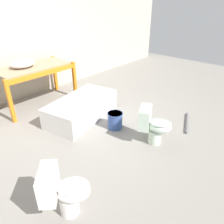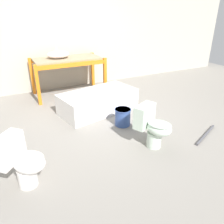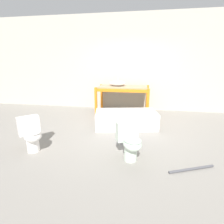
# 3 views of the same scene
# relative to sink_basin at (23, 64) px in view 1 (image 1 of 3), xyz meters

# --- Properties ---
(ground_plane) EXTENTS (12.00, 12.00, 0.00)m
(ground_plane) POSITION_rel_sink_basin_xyz_m (0.36, -1.56, -0.99)
(ground_plane) COLOR gray
(warehouse_wall_rear) EXTENTS (10.80, 0.08, 3.20)m
(warehouse_wall_rear) POSITION_rel_sink_basin_xyz_m (0.36, 0.55, 0.61)
(warehouse_wall_rear) COLOR #B2AD9E
(warehouse_wall_rear) RESTS_ON ground_plane
(shelving_rack) EXTENTS (1.68, 0.87, 0.90)m
(shelving_rack) POSITION_rel_sink_basin_xyz_m (0.19, -0.05, -0.22)
(shelving_rack) COLOR orange
(shelving_rack) RESTS_ON ground_plane
(sink_basin) EXTENTS (0.52, 0.42, 0.25)m
(sink_basin) POSITION_rel_sink_basin_xyz_m (0.00, 0.00, 0.00)
(sink_basin) COLOR silver
(sink_basin) RESTS_ON shelving_rack
(bathtub_main) EXTENTS (1.68, 1.07, 0.42)m
(bathtub_main) POSITION_rel_sink_basin_xyz_m (0.42, -1.34, -0.74)
(bathtub_main) COLOR white
(bathtub_main) RESTS_ON ground_plane
(toilet_near) EXTENTS (0.54, 0.63, 0.64)m
(toilet_near) POSITION_rel_sink_basin_xyz_m (0.63, -2.91, -0.64)
(toilet_near) COLOR silver
(toilet_near) RESTS_ON ground_plane
(toilet_far) EXTENTS (0.63, 0.62, 0.64)m
(toilet_far) POSITION_rel_sink_basin_xyz_m (-1.24, -2.92, -0.64)
(toilet_far) COLOR white
(toilet_far) RESTS_ON ground_plane
(bucket_white) EXTENTS (0.30, 0.30, 0.32)m
(bucket_white) POSITION_rel_sink_basin_xyz_m (0.56, -2.12, -0.82)
(bucket_white) COLOR #334C8C
(bucket_white) RESTS_ON ground_plane
(loose_pipe) EXTENTS (0.75, 0.35, 0.04)m
(loose_pipe) POSITION_rel_sink_basin_xyz_m (1.62, -3.10, -0.97)
(loose_pipe) COLOR #4C4C51
(loose_pipe) RESTS_ON ground_plane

